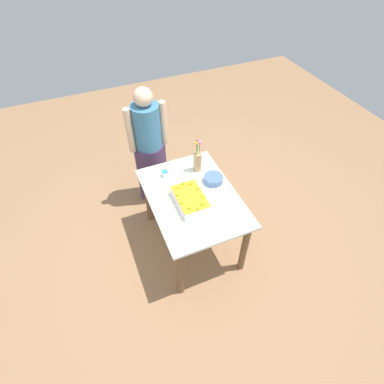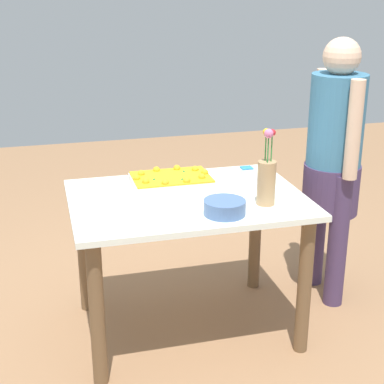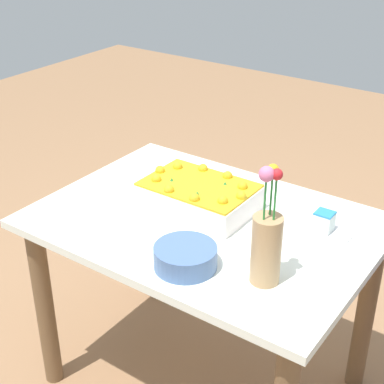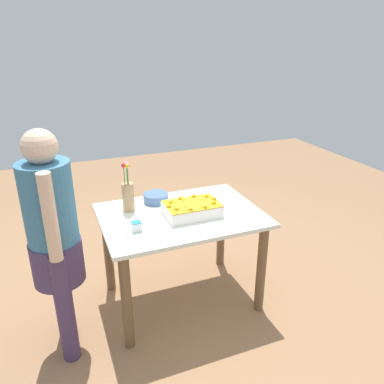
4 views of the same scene
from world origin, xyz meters
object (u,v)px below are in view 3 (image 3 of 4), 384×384
(sheet_cake, at_px, (199,195))
(serving_plate_with_slice, at_px, (323,227))
(flower_vase, at_px, (266,244))
(fruit_bowl, at_px, (185,257))
(cake_knife, at_px, (89,217))

(sheet_cake, bearing_deg, serving_plate_with_slice, 13.09)
(serving_plate_with_slice, bearing_deg, flower_vase, -94.64)
(sheet_cake, distance_m, fruit_bowl, 0.37)
(cake_knife, xyz_separation_m, fruit_bowl, (0.45, -0.05, 0.03))
(cake_knife, bearing_deg, sheet_cake, 33.99)
(serving_plate_with_slice, height_order, fruit_bowl, serving_plate_with_slice)
(serving_plate_with_slice, distance_m, flower_vase, 0.37)
(sheet_cake, distance_m, serving_plate_with_slice, 0.45)
(sheet_cake, xyz_separation_m, serving_plate_with_slice, (0.43, 0.10, -0.03))
(sheet_cake, xyz_separation_m, cake_knife, (-0.27, -0.28, -0.05))
(serving_plate_with_slice, xyz_separation_m, cake_knife, (-0.70, -0.38, -0.02))
(cake_knife, distance_m, flower_vase, 0.69)
(cake_knife, height_order, flower_vase, flower_vase)
(serving_plate_with_slice, height_order, flower_vase, flower_vase)
(fruit_bowl, bearing_deg, flower_vase, 18.00)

